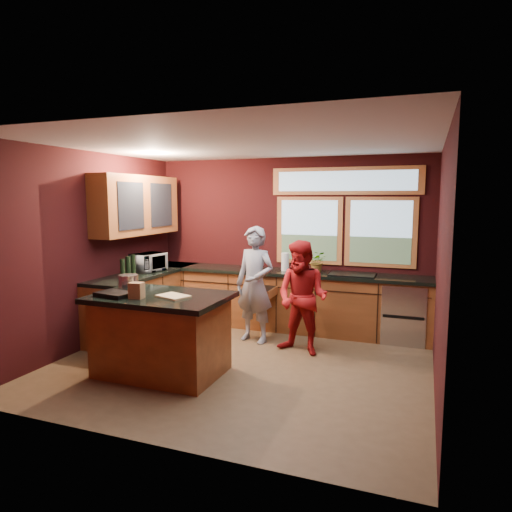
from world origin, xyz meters
The scene contains 14 objects.
floor centered at (0.00, 0.00, 0.00)m, with size 4.50×4.50×0.00m, color brown.
room_shell centered at (-0.60, 0.32, 1.80)m, with size 4.52×4.02×2.71m.
back_counter centered at (0.20, 1.70, 0.46)m, with size 4.50×0.64×0.93m.
left_counter centered at (-1.95, 0.85, 0.47)m, with size 0.64×2.30×0.93m.
island centered at (-0.77, -0.59, 0.48)m, with size 1.55×1.05×0.95m.
person_grey centered at (-0.17, 0.93, 0.83)m, with size 0.61×0.40×1.67m, color slate.
person_red centered at (0.60, 0.66, 0.76)m, with size 0.73×0.57×1.51m, color maroon.
microwave centered at (-1.92, 0.89, 1.07)m, with size 0.51×0.34×0.28m, color #999999.
potted_plant centered at (0.55, 1.75, 1.09)m, with size 0.29×0.25×0.32m, color #999999.
paper_towel centered at (0.04, 1.70, 1.07)m, with size 0.12×0.12×0.28m, color silver.
cutting_board centered at (-0.57, -0.64, 0.95)m, with size 0.35×0.25×0.02m, color tan.
stock_pot centered at (-1.32, -0.44, 1.03)m, with size 0.24×0.24×0.18m, color silver.
paper_bag centered at (-0.92, -0.84, 1.03)m, with size 0.15×0.12×0.18m, color brown.
black_tray centered at (-1.22, -0.84, 0.97)m, with size 0.40×0.28×0.05m, color black.
Camera 1 is at (2.09, -5.07, 2.07)m, focal length 32.00 mm.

